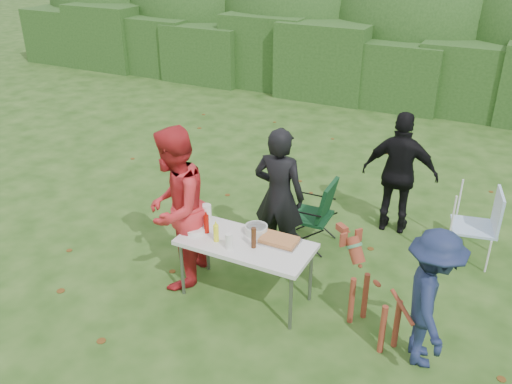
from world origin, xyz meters
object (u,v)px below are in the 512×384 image
at_px(folding_table, 246,246).
at_px(mustard_bottle, 216,233).
at_px(person_cook, 279,196).
at_px(camping_chair, 310,212).
at_px(person_black_puffy, 400,174).
at_px(beer_bottle, 254,238).
at_px(child, 431,299).
at_px(dog, 375,296).
at_px(paper_towel_roll, 206,215).
at_px(lawn_chair, 474,224).
at_px(ketchup_bottle, 206,224).
at_px(person_red_jacket, 175,209).

bearing_deg(folding_table, mustard_bottle, -158.14).
bearing_deg(person_cook, camping_chair, -118.24).
relative_size(person_cook, person_black_puffy, 1.03).
bearing_deg(camping_chair, beer_bottle, 85.01).
relative_size(child, beer_bottle, 6.08).
xyz_separation_m(person_black_puffy, dog, (0.35, -2.28, -0.37)).
distance_m(dog, paper_towel_roll, 2.10).
distance_m(lawn_chair, ketchup_bottle, 3.41).
distance_m(folding_table, mustard_bottle, 0.36).
xyz_separation_m(lawn_chair, mustard_bottle, (-2.49, -2.18, 0.35)).
bearing_deg(ketchup_bottle, camping_chair, 63.92).
relative_size(person_cook, person_red_jacket, 0.91).
height_order(person_cook, dog, person_cook).
distance_m(person_black_puffy, paper_towel_roll, 2.79).
bearing_deg(beer_bottle, person_red_jacket, -179.45).
bearing_deg(camping_chair, dog, 130.91).
xyz_separation_m(person_black_puffy, child, (0.89, -2.42, -0.13)).
height_order(person_black_puffy, dog, person_black_puffy).
height_order(folding_table, paper_towel_roll, paper_towel_roll).
relative_size(person_cook, dog, 1.73).
bearing_deg(paper_towel_roll, person_cook, 54.27).
bearing_deg(paper_towel_roll, dog, -2.49).
bearing_deg(person_red_jacket, person_black_puffy, 126.06).
xyz_separation_m(person_red_jacket, paper_towel_roll, (0.30, 0.19, -0.10)).
bearing_deg(child, beer_bottle, 70.59).
bearing_deg(person_cook, lawn_chair, -156.40).
xyz_separation_m(lawn_chair, paper_towel_roll, (-2.77, -1.93, 0.38)).
bearing_deg(paper_towel_roll, ketchup_bottle, -58.23).
xyz_separation_m(dog, lawn_chair, (0.70, 2.02, -0.00)).
bearing_deg(dog, lawn_chair, -73.40).
xyz_separation_m(person_black_puffy, beer_bottle, (-1.01, -2.38, -0.00)).
distance_m(person_red_jacket, ketchup_bottle, 0.41).
distance_m(camping_chair, beer_bottle, 1.52).
distance_m(folding_table, child, 2.03).
xyz_separation_m(child, camping_chair, (-1.82, 1.51, -0.25)).
bearing_deg(beer_bottle, person_black_puffy, 67.04).
bearing_deg(ketchup_bottle, folding_table, 1.49).
xyz_separation_m(person_red_jacket, dog, (2.36, 0.10, -0.48)).
bearing_deg(dog, paper_towel_roll, 33.32).
bearing_deg(person_red_jacket, mustard_bottle, 70.06).
distance_m(person_cook, person_black_puffy, 1.82).
bearing_deg(beer_bottle, child, -1.27).
relative_size(child, ketchup_bottle, 6.63).
bearing_deg(person_black_puffy, lawn_chair, 160.81).
distance_m(dog, ketchup_bottle, 2.01).
height_order(folding_table, beer_bottle, beer_bottle).
bearing_deg(folding_table, dog, 1.73).
distance_m(person_cook, camping_chair, 0.69).
relative_size(folding_table, person_cook, 0.84).
xyz_separation_m(child, dog, (-0.55, 0.14, -0.24)).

